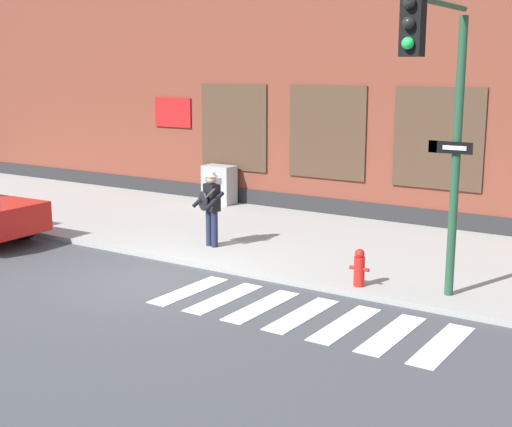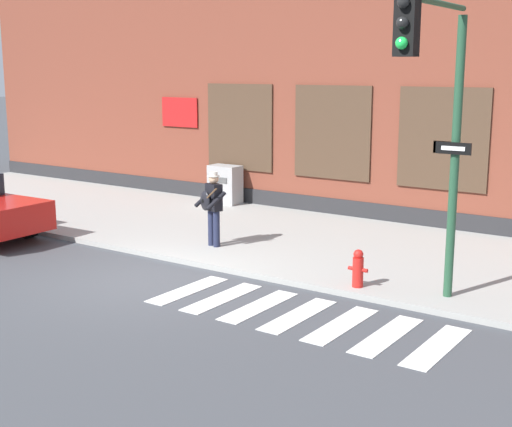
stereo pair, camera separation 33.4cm
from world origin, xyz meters
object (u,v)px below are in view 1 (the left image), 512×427
(busker, at_px, (210,205))
(traffic_light, at_px, (440,100))
(fire_hydrant, at_px, (359,268))
(utility_box, at_px, (219,185))

(busker, height_order, traffic_light, traffic_light)
(busker, height_order, fire_hydrant, busker)
(traffic_light, relative_size, fire_hydrant, 7.06)
(utility_box, bearing_deg, fire_hydrant, -36.55)
(traffic_light, distance_m, fire_hydrant, 3.50)
(utility_box, bearing_deg, traffic_light, -34.10)
(fire_hydrant, bearing_deg, busker, 167.72)
(fire_hydrant, bearing_deg, utility_box, 143.45)
(busker, bearing_deg, fire_hydrant, -12.28)
(busker, bearing_deg, utility_box, 124.14)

